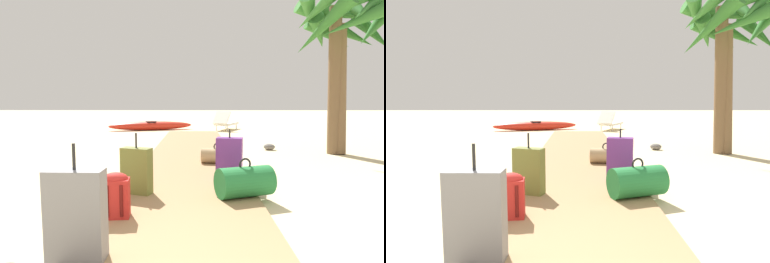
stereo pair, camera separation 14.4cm
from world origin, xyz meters
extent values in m
plane|color=beige|center=(0.00, 4.15, 0.00)|extent=(60.00, 60.00, 0.00)
cube|color=#9E7A51|center=(0.00, 5.19, 0.04)|extent=(1.82, 10.37, 0.08)
cube|color=olive|center=(-0.65, 2.44, 0.38)|extent=(0.43, 0.29, 0.60)
cylinder|color=black|center=(-0.65, 2.44, 0.77)|extent=(0.02, 0.02, 0.19)
cube|color=#6B2D84|center=(0.62, 3.15, 0.40)|extent=(0.42, 0.30, 0.64)
cylinder|color=black|center=(0.62, 3.15, 0.79)|extent=(0.02, 0.02, 0.13)
cube|color=slate|center=(-0.78, 0.75, 0.43)|extent=(0.44, 0.19, 0.70)
cylinder|color=black|center=(-0.78, 0.75, 0.88)|extent=(0.02, 0.02, 0.20)
cylinder|color=tan|center=(0.53, 4.39, 0.22)|extent=(0.65, 0.37, 0.28)
torus|color=black|center=(0.53, 4.39, 0.39)|extent=(0.17, 0.05, 0.16)
cube|color=red|center=(-0.71, 1.61, 0.28)|extent=(0.30, 0.22, 0.40)
ellipsoid|color=red|center=(-0.71, 1.61, 0.48)|extent=(0.28, 0.21, 0.14)
cylinder|color=#5B110F|center=(-0.77, 1.51, 0.28)|extent=(0.04, 0.04, 0.32)
cylinder|color=#5B110F|center=(-0.63, 1.53, 0.28)|extent=(0.04, 0.04, 0.32)
cylinder|color=#237538|center=(0.73, 2.32, 0.27)|extent=(0.78, 0.59, 0.38)
torus|color=black|center=(0.73, 2.32, 0.49)|extent=(0.16, 0.08, 0.16)
cylinder|color=brown|center=(3.51, 6.01, 1.52)|extent=(0.27, 0.52, 3.06)
cone|color=#2D6B28|center=(4.26, 6.11, 2.84)|extent=(0.55, 1.43, 1.22)
cone|color=#2D6B28|center=(3.90, 6.46, 2.88)|extent=(1.14, 1.05, 0.94)
cone|color=#2D6B28|center=(3.44, 6.63, 2.90)|extent=(1.30, 0.52, 0.90)
cone|color=#2D6B28|center=(3.07, 6.29, 2.88)|extent=(0.88, 1.11, 0.86)
cone|color=#2D6B28|center=(2.86, 5.56, 2.85)|extent=(1.14, 1.42, 1.24)
cone|color=#2D6B28|center=(3.49, 5.21, 2.93)|extent=(1.62, 0.41, 0.95)
cone|color=#2D6B28|center=(3.93, 5.43, 2.85)|extent=(1.31, 1.09, 1.15)
cylinder|color=brown|center=(3.38, 6.02, 1.73)|extent=(0.28, 0.49, 3.46)
cone|color=#387A33|center=(3.93, 6.04, 3.29)|extent=(0.39, 1.14, 0.89)
cone|color=#387A33|center=(3.74, 6.42, 3.34)|extent=(1.07, 1.03, 0.72)
cone|color=#387A33|center=(3.28, 6.72, 3.33)|extent=(1.47, 0.55, 0.90)
cone|color=#387A33|center=(2.87, 6.33, 3.26)|extent=(0.90, 1.18, 1.01)
cone|color=#387A33|center=(2.82, 5.68, 3.29)|extent=(0.99, 1.30, 0.98)
cone|color=#387A33|center=(3.35, 5.44, 3.30)|extent=(1.21, 0.42, 0.87)
cone|color=#387A33|center=(3.82, 5.40, 3.29)|extent=(1.43, 1.16, 1.10)
cube|color=white|center=(1.39, 11.74, 0.26)|extent=(1.14, 1.52, 0.08)
cube|color=white|center=(1.14, 11.21, 0.54)|extent=(0.75, 0.70, 0.50)
cylinder|color=silver|center=(1.42, 12.35, 0.11)|extent=(0.04, 0.04, 0.22)
cylinder|color=silver|center=(1.85, 12.15, 0.11)|extent=(0.04, 0.04, 0.22)
cylinder|color=silver|center=(0.93, 11.34, 0.11)|extent=(0.04, 0.04, 0.22)
cylinder|color=silver|center=(1.37, 11.14, 0.11)|extent=(0.04, 0.04, 0.22)
ellipsoid|color=red|center=(-1.78, 11.54, 0.18)|extent=(3.49, 1.51, 0.36)
torus|color=black|center=(-1.78, 11.54, 0.34)|extent=(0.61, 0.61, 0.05)
ellipsoid|color=gray|center=(-1.24, 2.06, 0.12)|extent=(0.47, 0.52, 0.25)
ellipsoid|color=slate|center=(1.99, 6.47, 0.08)|extent=(0.35, 0.32, 0.16)
camera|label=1|loc=(0.13, -1.55, 1.31)|focal=29.54mm
camera|label=2|loc=(-0.02, -1.55, 1.31)|focal=29.54mm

